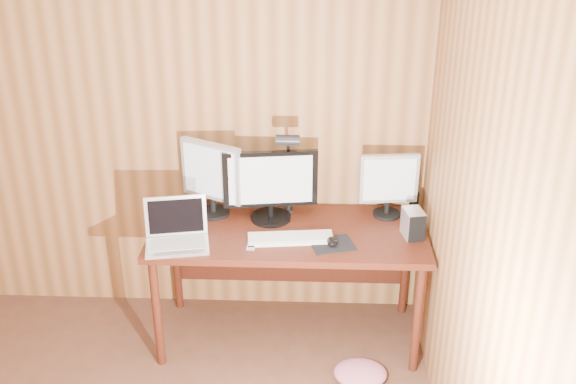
# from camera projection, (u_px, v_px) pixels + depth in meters

# --- Properties ---
(desk) EXTENTS (1.60, 0.70, 0.75)m
(desk) POSITION_uv_depth(u_px,v_px,m) (289.00, 242.00, 4.02)
(desk) COLOR #42190D
(desk) RESTS_ON floor
(monitor_center) EXTENTS (0.55, 0.24, 0.43)m
(monitor_center) POSITION_uv_depth(u_px,v_px,m) (270.00, 185.00, 3.94)
(monitor_center) COLOR black
(monitor_center) RESTS_ON desk
(monitor_left) EXTENTS (0.38, 0.23, 0.46)m
(monitor_left) POSITION_uv_depth(u_px,v_px,m) (212.00, 176.00, 3.99)
(monitor_left) COLOR black
(monitor_left) RESTS_ON desk
(monitor_right) EXTENTS (0.35, 0.17, 0.40)m
(monitor_right) POSITION_uv_depth(u_px,v_px,m) (389.00, 184.00, 3.99)
(monitor_right) COLOR black
(monitor_right) RESTS_ON desk
(laptop) EXTENTS (0.39, 0.33, 0.25)m
(laptop) POSITION_uv_depth(u_px,v_px,m) (177.00, 233.00, 3.75)
(laptop) COLOR silver
(laptop) RESTS_ON desk
(keyboard) EXTENTS (0.49, 0.20, 0.02)m
(keyboard) POSITION_uv_depth(u_px,v_px,m) (291.00, 238.00, 3.80)
(keyboard) COLOR white
(keyboard) RESTS_ON desk
(mousepad) EXTENTS (0.28, 0.25, 0.00)m
(mousepad) POSITION_uv_depth(u_px,v_px,m) (332.00, 244.00, 3.76)
(mousepad) COLOR black
(mousepad) RESTS_ON desk
(mouse) EXTENTS (0.09, 0.12, 0.04)m
(mouse) POSITION_uv_depth(u_px,v_px,m) (332.00, 241.00, 3.75)
(mouse) COLOR black
(mouse) RESTS_ON mousepad
(hard_drive) EXTENTS (0.13, 0.17, 0.16)m
(hard_drive) POSITION_uv_depth(u_px,v_px,m) (413.00, 224.00, 3.81)
(hard_drive) COLOR silver
(hard_drive) RESTS_ON desk
(phone) EXTENTS (0.05, 0.09, 0.01)m
(phone) POSITION_uv_depth(u_px,v_px,m) (251.00, 245.00, 3.74)
(phone) COLOR silver
(phone) RESTS_ON desk
(speaker) EXTENTS (0.06, 0.06, 0.13)m
(speaker) POSITION_uv_depth(u_px,v_px,m) (414.00, 203.00, 4.08)
(speaker) COLOR black
(speaker) RESTS_ON desk
(desk_lamp) EXTENTS (0.13, 0.19, 0.59)m
(desk_lamp) POSITION_uv_depth(u_px,v_px,m) (288.00, 162.00, 3.91)
(desk_lamp) COLOR black
(desk_lamp) RESTS_ON desk
(fabric_pile) EXTENTS (0.36, 0.32, 0.10)m
(fabric_pile) POSITION_uv_depth(u_px,v_px,m) (360.00, 373.00, 3.83)
(fabric_pile) COLOR #BC5B73
(fabric_pile) RESTS_ON floor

